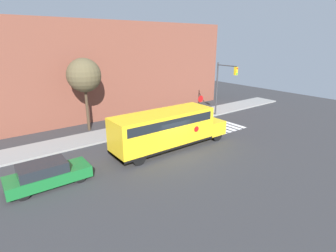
# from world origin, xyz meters

# --- Properties ---
(ground_plane) EXTENTS (60.00, 60.00, 0.00)m
(ground_plane) POSITION_xyz_m (0.00, 0.00, 0.00)
(ground_plane) COLOR #333335
(sidewalk_strip) EXTENTS (44.00, 3.00, 0.15)m
(sidewalk_strip) POSITION_xyz_m (0.00, 6.50, 0.07)
(sidewalk_strip) COLOR gray
(sidewalk_strip) RESTS_ON ground
(building_backdrop) EXTENTS (32.00, 4.00, 10.01)m
(building_backdrop) POSITION_xyz_m (0.00, 13.00, 5.00)
(building_backdrop) COLOR brown
(building_backdrop) RESTS_ON ground
(crosswalk_stripes) EXTENTS (4.00, 3.20, 0.01)m
(crosswalk_stripes) POSITION_xyz_m (7.51, 2.00, 0.00)
(crosswalk_stripes) COLOR white
(crosswalk_stripes) RESTS_ON ground
(school_bus) EXTENTS (9.72, 2.57, 3.00)m
(school_bus) POSITION_xyz_m (0.11, 0.84, 1.73)
(school_bus) COLOR yellow
(school_bus) RESTS_ON ground
(parked_car) EXTENTS (4.57, 1.77, 1.46)m
(parked_car) POSITION_xyz_m (-8.63, 0.64, 0.73)
(parked_car) COLOR #196B2D
(parked_car) RESTS_ON ground
(stop_sign) EXTENTS (0.70, 0.10, 2.49)m
(stop_sign) POSITION_xyz_m (8.08, 5.51, 1.65)
(stop_sign) COLOR #38383A
(stop_sign) RESTS_ON ground
(traffic_light) EXTENTS (0.28, 2.64, 5.85)m
(traffic_light) POSITION_xyz_m (10.20, 4.45, 3.80)
(traffic_light) COLOR #38383A
(traffic_light) RESTS_ON ground
(tree_near_sidewalk) EXTENTS (3.01, 3.01, 6.64)m
(tree_near_sidewalk) POSITION_xyz_m (-3.04, 8.85, 5.10)
(tree_near_sidewalk) COLOR #423323
(tree_near_sidewalk) RESTS_ON ground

